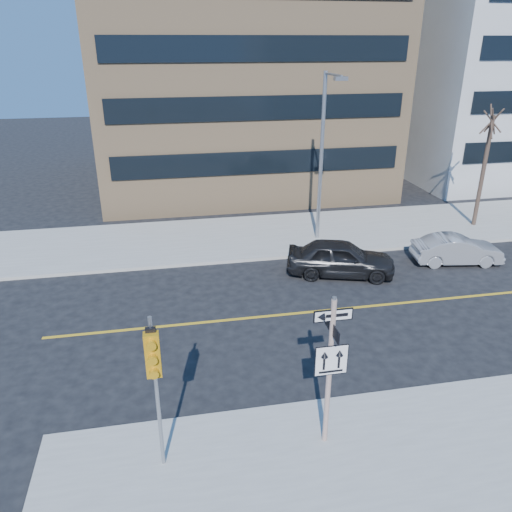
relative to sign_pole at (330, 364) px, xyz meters
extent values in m
plane|color=black|center=(0.00, 2.51, -2.44)|extent=(120.00, 120.00, 0.00)
cylinder|color=silver|center=(0.00, 0.01, -0.29)|extent=(0.13, 0.13, 4.00)
cylinder|color=gray|center=(0.00, 0.01, 1.74)|extent=(0.10, 0.10, 0.06)
cube|color=black|center=(0.00, 0.01, 1.31)|extent=(0.92, 0.03, 0.30)
cube|color=black|center=(0.00, 0.01, 0.96)|extent=(0.03, 0.92, 0.30)
cube|color=white|center=(0.00, -0.07, 0.16)|extent=(0.80, 0.03, 0.80)
cylinder|color=gray|center=(-4.00, 0.01, -0.29)|extent=(0.09, 0.09, 4.00)
cube|color=#C48712|center=(-4.00, -0.19, 0.91)|extent=(0.32, 0.22, 1.05)
sphere|color=#8C0705|center=(-4.00, -0.31, 1.26)|extent=(0.17, 0.17, 0.17)
sphere|color=black|center=(-4.00, -0.31, 0.91)|extent=(0.17, 0.17, 0.17)
sphere|color=black|center=(-4.00, -0.31, 0.56)|extent=(0.17, 0.17, 0.17)
imported|color=black|center=(3.77, 9.45, -1.65)|extent=(3.10, 4.93, 1.56)
imported|color=gray|center=(9.39, 9.63, -1.79)|extent=(1.96, 4.10, 1.30)
cylinder|color=gray|center=(4.00, 13.51, 1.71)|extent=(0.18, 0.18, 8.00)
cylinder|color=gray|center=(4.00, 12.51, 5.61)|extent=(0.10, 2.20, 0.10)
cube|color=gray|center=(4.00, 11.51, 5.51)|extent=(0.55, 0.30, 0.16)
cylinder|color=#362720|center=(13.00, 13.81, 0.61)|extent=(0.22, 0.22, 5.80)
cube|color=tan|center=(2.00, 27.51, 6.56)|extent=(18.00, 18.00, 18.00)
camera|label=1|loc=(-3.52, -9.18, 6.96)|focal=35.00mm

